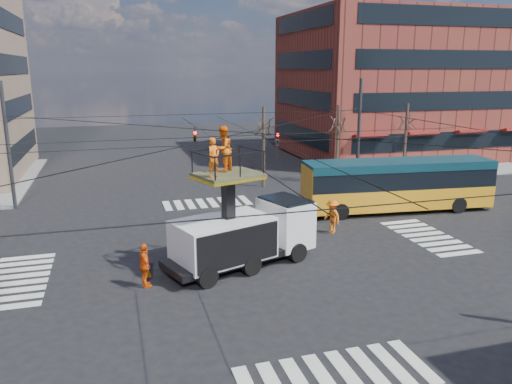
% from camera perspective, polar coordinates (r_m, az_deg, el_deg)
% --- Properties ---
extents(ground, '(120.00, 120.00, 0.00)m').
position_cam_1_polar(ground, '(24.05, -1.13, -7.28)').
color(ground, black).
rests_on(ground, ground).
extents(sidewalk_ne, '(18.00, 18.00, 0.12)m').
position_cam_1_polar(sidewalk_ne, '(51.11, 15.74, 3.69)').
color(sidewalk_ne, slate).
rests_on(sidewalk_ne, ground).
extents(crosswalks, '(22.40, 22.40, 0.02)m').
position_cam_1_polar(crosswalks, '(24.04, -1.13, -7.26)').
color(crosswalks, silver).
rests_on(crosswalks, ground).
extents(building_ne, '(20.06, 16.06, 14.00)m').
position_cam_1_polar(building_ne, '(53.45, 15.44, 11.63)').
color(building_ne, brown).
rests_on(building_ne, ground).
extents(overhead_network, '(24.24, 24.24, 8.00)m').
position_cam_1_polar(overhead_network, '(23.21, -1.61, 2.97)').
color(overhead_network, '#2D2D30').
rests_on(overhead_network, ground).
extents(tree_a, '(2.00, 2.00, 6.00)m').
position_cam_1_polar(tree_a, '(37.00, 0.88, 7.62)').
color(tree_a, '#382B21').
rests_on(tree_a, ground).
extents(tree_b, '(2.00, 2.00, 6.00)m').
position_cam_1_polar(tree_b, '(39.17, 9.38, 7.79)').
color(tree_b, '#382B21').
rests_on(tree_b, ground).
extents(tree_c, '(2.00, 2.00, 6.00)m').
position_cam_1_polar(tree_c, '(42.10, 16.84, 7.80)').
color(tree_c, '#382B21').
rests_on(tree_c, ground).
extents(utility_truck, '(7.37, 4.50, 6.34)m').
position_cam_1_polar(utility_truck, '(22.34, -1.43, -3.37)').
color(utility_truck, black).
rests_on(utility_truck, ground).
extents(city_bus, '(12.02, 3.72, 3.20)m').
position_cam_1_polar(city_bus, '(32.22, 15.88, 0.90)').
color(city_bus, gold).
rests_on(city_bus, ground).
extents(traffic_cone, '(0.36, 0.36, 0.66)m').
position_cam_1_polar(traffic_cone, '(22.17, -12.42, -8.59)').
color(traffic_cone, orange).
rests_on(traffic_cone, ground).
extents(worker_ground, '(0.63, 1.15, 1.86)m').
position_cam_1_polar(worker_ground, '(20.93, -12.59, -8.21)').
color(worker_ground, '#ED570E').
rests_on(worker_ground, ground).
extents(flagger, '(0.96, 1.32, 1.84)m').
position_cam_1_polar(flagger, '(27.32, 8.69, -2.77)').
color(flagger, orange).
rests_on(flagger, ground).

